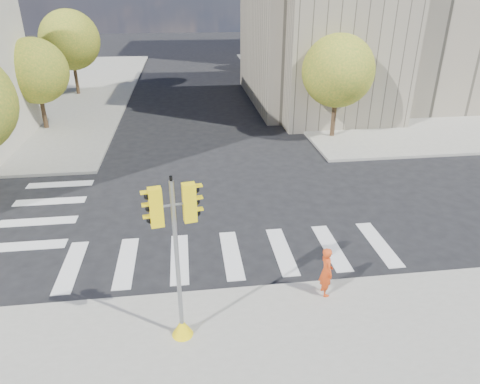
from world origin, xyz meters
The scene contains 12 objects.
ground centered at (0.00, 0.00, 0.00)m, with size 160.00×160.00×0.00m, color black.
sidewalk_far_right centered at (20.00, 26.00, 0.07)m, with size 28.00×40.00×0.15m, color gray.
civic_building centered at (15.59, 19.12, 7.26)m, with size 26.00×16.00×19.39m.
tree_lw_mid centered at (-10.50, 14.00, 3.76)m, with size 4.00×4.00×5.77m.
tree_lw_far centered at (-10.50, 24.00, 4.54)m, with size 4.80×4.80×6.95m.
tree_re_near centered at (7.50, 10.00, 4.05)m, with size 4.20×4.20×6.16m.
tree_re_mid centered at (7.50, 22.00, 4.35)m, with size 4.60×4.60×6.66m.
tree_re_far centered at (7.50, 34.00, 3.87)m, with size 4.00×4.00×5.88m.
lamp_near centered at (8.00, 14.00, 4.58)m, with size 0.35×0.18×8.11m.
lamp_far centered at (8.00, 28.00, 4.58)m, with size 0.35×0.18×8.11m.
traffic_signal centered at (-1.81, -5.76, 2.08)m, with size 1.08×0.56×4.56m.
photographer centered at (2.41, -4.60, 0.94)m, with size 0.57×0.38×1.58m, color #D54214.
Camera 1 is at (-1.41, -14.45, 8.44)m, focal length 32.00 mm.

